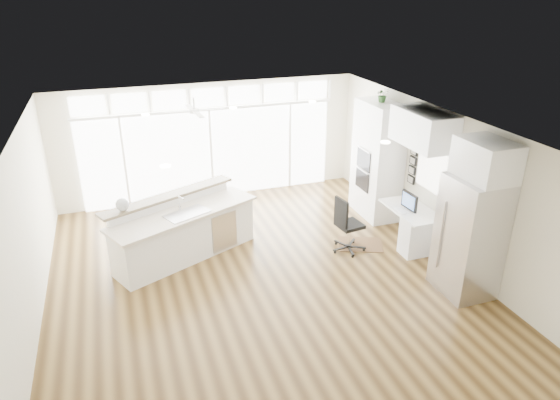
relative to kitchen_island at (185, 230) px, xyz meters
name	(u,v)px	position (x,y,z in m)	size (l,w,h in m)	color
floor	(261,281)	(1.07, -1.25, -0.57)	(7.00, 8.00, 0.02)	#432D14
ceiling	(258,129)	(1.07, -1.25, 2.14)	(7.00, 8.00, 0.02)	white
wall_back	(210,141)	(1.07, 2.75, 0.79)	(7.00, 0.04, 2.70)	beige
wall_front	(383,381)	(1.07, -5.25, 0.79)	(7.00, 0.04, 2.70)	beige
wall_left	(23,244)	(-2.43, -1.25, 0.79)	(0.04, 8.00, 2.70)	beige
wall_right	(442,184)	(4.57, -1.25, 0.79)	(0.04, 8.00, 2.70)	beige
glass_wall	(211,154)	(1.07, 2.69, 0.49)	(5.80, 0.06, 2.08)	white
transom_row	(208,97)	(1.07, 2.69, 1.82)	(5.90, 0.06, 0.40)	white
desk_window	(432,168)	(4.53, -0.95, 0.99)	(0.04, 0.85, 0.85)	silver
ceiling_fan	(194,106)	(0.57, 1.55, 1.92)	(1.16, 1.16, 0.32)	white
recessed_lights	(254,127)	(1.07, -1.05, 2.12)	(3.40, 3.00, 0.02)	beige
oven_cabinet	(377,160)	(4.24, 0.55, 0.69)	(0.64, 1.20, 2.50)	white
desk_nook	(410,227)	(4.20, -0.95, -0.18)	(0.72, 1.30, 0.76)	white
upper_cabinets	(424,128)	(4.24, -0.95, 1.79)	(0.64, 1.30, 0.64)	white
refrigerator	(470,237)	(4.18, -2.60, 0.44)	(0.76, 0.90, 2.00)	silver
fridge_cabinet	(486,160)	(4.24, -2.60, 1.74)	(0.64, 0.90, 0.60)	white
framed_photos	(413,165)	(4.53, -0.33, 0.84)	(0.06, 0.22, 0.80)	black
kitchen_island	(185,230)	(0.00, 0.00, 0.00)	(2.83, 1.07, 1.12)	white
rug	(361,244)	(3.31, -0.66, -0.56)	(0.85, 0.61, 0.01)	#382112
office_chair	(350,224)	(2.98, -0.77, -0.01)	(0.57, 0.53, 1.10)	black
fishbowl	(122,204)	(-1.03, -0.04, 0.68)	(0.23, 0.23, 0.23)	silver
monitor	(409,201)	(4.12, -0.95, 0.38)	(0.07, 0.44, 0.37)	black
keyboard	(401,211)	(3.95, -0.95, 0.21)	(0.11, 0.30, 0.02)	white
potted_plant	(383,96)	(4.24, 0.55, 2.05)	(0.27, 0.30, 0.23)	#2E5B27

